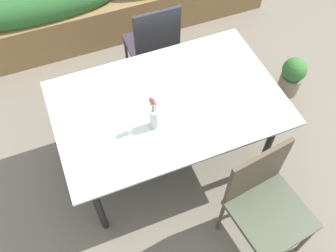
{
  "coord_description": "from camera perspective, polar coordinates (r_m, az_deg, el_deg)",
  "views": [
    {
      "loc": [
        -0.58,
        -1.54,
        2.81
      ],
      "look_at": [
        0.02,
        -0.01,
        0.47
      ],
      "focal_mm": 39.58,
      "sensor_mm": 36.0,
      "label": 1
    }
  ],
  "objects": [
    {
      "name": "dining_table",
      "position": [
        2.67,
        0.0,
        2.92
      ],
      "size": [
        1.61,
        1.04,
        0.77
      ],
      "color": "silver",
      "rests_on": "ground"
    },
    {
      "name": "potted_plant",
      "position": [
        3.73,
        18.59,
        7.35
      ],
      "size": [
        0.23,
        0.23,
        0.41
      ],
      "color": "gray",
      "rests_on": "ground"
    },
    {
      "name": "ground_plane",
      "position": [
        3.25,
        -0.48,
        -4.79
      ],
      "size": [
        12.0,
        12.0,
        0.0
      ],
      "primitive_type": "plane",
      "color": "#756B5B"
    },
    {
      "name": "chair_far_side",
      "position": [
        3.37,
        -2.25,
        12.54
      ],
      "size": [
        0.43,
        0.43,
        0.97
      ],
      "rotation": [
        0.0,
        0.0,
        -0.01
      ],
      "color": "#352A37",
      "rests_on": "ground"
    },
    {
      "name": "flower_vase",
      "position": [
        2.4,
        -2.12,
        1.78
      ],
      "size": [
        0.07,
        0.07,
        0.31
      ],
      "color": "silver",
      "rests_on": "dining_table"
    },
    {
      "name": "planter_box",
      "position": [
        4.12,
        -7.41,
        18.0
      ],
      "size": [
        3.35,
        0.38,
        0.78
      ],
      "color": "olive",
      "rests_on": "ground"
    },
    {
      "name": "chair_near_right",
      "position": [
        2.55,
        14.73,
        -11.04
      ],
      "size": [
        0.53,
        0.53,
        0.94
      ],
      "rotation": [
        0.0,
        0.0,
        3.28
      ],
      "color": "#454B37",
      "rests_on": "ground"
    }
  ]
}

